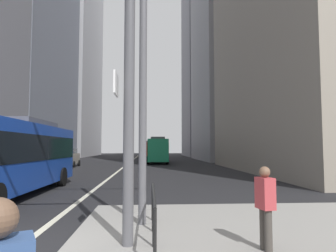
{
  "coord_description": "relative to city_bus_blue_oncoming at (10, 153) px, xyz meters",
  "views": [
    {
      "loc": [
        2.7,
        -6.42,
        2.1
      ],
      "look_at": [
        4.75,
        26.59,
        4.42
      ],
      "focal_mm": 32.33,
      "sensor_mm": 36.0,
      "label": 1
    }
  ],
  "objects": [
    {
      "name": "city_bus_blue_oncoming",
      "position": [
        0.0,
        0.0,
        0.0
      ],
      "size": [
        2.75,
        11.0,
        3.4
      ],
      "color": "#14389E",
      "rests_on": "ground"
    },
    {
      "name": "street_lamp_post",
      "position": [
        5.75,
        -5.48,
        3.45
      ],
      "size": [
        5.5,
        0.32,
        8.0
      ],
      "color": "#56565B",
      "rests_on": "median_island"
    },
    {
      "name": "pedestrian_railing",
      "position": [
        6.02,
        -6.7,
        -0.99
      ],
      "size": [
        0.06,
        3.34,
        0.98
      ],
      "color": "black",
      "rests_on": "median_island"
    },
    {
      "name": "lane_centre_line",
      "position": [
        3.22,
        23.1,
        -1.83
      ],
      "size": [
        0.2,
        80.0,
        0.01
      ],
      "primitive_type": "cube",
      "color": "beige",
      "rests_on": "ground"
    },
    {
      "name": "office_tower_left_mid",
      "position": [
        -12.78,
        31.42,
        16.78
      ],
      "size": [
        11.24,
        22.11,
        37.23
      ],
      "primitive_type": "cube",
      "color": "slate",
      "rests_on": "ground"
    },
    {
      "name": "office_tower_right_mid",
      "position": [
        20.22,
        35.94,
        22.08
      ],
      "size": [
        12.29,
        18.2,
        47.83
      ],
      "primitive_type": "cube",
      "color": "#9E9EA3",
      "rests_on": "ground"
    },
    {
      "name": "car_oncoming_mid",
      "position": [
        -2.84,
        20.08,
        -0.85
      ],
      "size": [
        2.15,
        4.06,
        1.94
      ],
      "color": "#B2A899",
      "rests_on": "ground"
    },
    {
      "name": "office_tower_left_far",
      "position": [
        -12.78,
        60.08,
        24.57
      ],
      "size": [
        10.46,
        25.49,
        52.81
      ],
      "primitive_type": "cube",
      "color": "#9E9EA3",
      "rests_on": "ground"
    },
    {
      "name": "city_bus_red_receding",
      "position": [
        7.02,
        27.53,
        -0.0
      ],
      "size": [
        2.76,
        10.59,
        3.4
      ],
      "color": "#198456",
      "rests_on": "ground"
    },
    {
      "name": "car_receding_near",
      "position": [
        6.82,
        42.43,
        -0.85
      ],
      "size": [
        2.05,
        4.2,
        1.94
      ],
      "color": "black",
      "rests_on": "ground"
    },
    {
      "name": "office_tower_right_far",
      "position": [
        20.22,
        57.68,
        21.96
      ],
      "size": [
        11.53,
        16.67,
        47.59
      ],
      "primitive_type": "cube",
      "color": "gray",
      "rests_on": "ground"
    },
    {
      "name": "ground_plane",
      "position": [
        3.22,
        13.1,
        -1.84
      ],
      "size": [
        160.0,
        160.0,
        0.0
      ],
      "primitive_type": "plane",
      "color": "black"
    },
    {
      "name": "city_bus_red_distant",
      "position": [
        6.06,
        51.47,
        0.0
      ],
      "size": [
        2.77,
        11.29,
        3.4
      ],
      "color": "red",
      "rests_on": "ground"
    },
    {
      "name": "pedestrian_walking",
      "position": [
        8.14,
        -7.59,
        -0.82
      ],
      "size": [
        0.3,
        0.41,
        1.58
      ],
      "color": "#423D38",
      "rests_on": "median_island"
    },
    {
      "name": "traffic_signal_gantry",
      "position": [
        3.44,
        -7.15,
        2.28
      ],
      "size": [
        6.21,
        0.65,
        6.0
      ],
      "color": "#515156",
      "rests_on": "median_island"
    }
  ]
}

